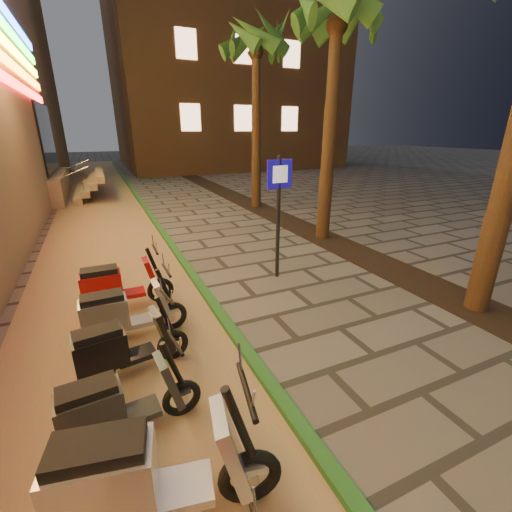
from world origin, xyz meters
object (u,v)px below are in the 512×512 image
pedestrian_sign (279,201)px  scooter_7 (119,348)px  scooter_9 (116,286)px  scooter_5 (142,476)px  scooter_8 (122,313)px  scooter_6 (115,406)px

pedestrian_sign → scooter_7: (-3.50, -2.16, -1.28)m
scooter_7 → scooter_9: size_ratio=0.94×
scooter_5 → scooter_8: scooter_5 is taller
scooter_5 → scooter_9: bearing=100.5°
pedestrian_sign → scooter_9: (-3.41, -0.16, -1.24)m
scooter_8 → scooter_6: bearing=-97.9°
scooter_9 → scooter_5: bearing=-90.5°
scooter_8 → pedestrian_sign: bearing=18.8°
pedestrian_sign → scooter_8: bearing=-163.8°
scooter_5 → scooter_7: scooter_5 is taller
scooter_7 → scooter_9: (0.09, 2.00, 0.03)m
scooter_9 → scooter_7: bearing=-92.5°
scooter_5 → scooter_7: (-0.04, 2.07, -0.11)m
pedestrian_sign → scooter_9: 3.63m
scooter_6 → scooter_9: scooter_9 is taller
pedestrian_sign → scooter_8: (-3.40, -1.26, -1.25)m
scooter_5 → scooter_6: size_ratio=1.25×
scooter_6 → scooter_8: bearing=78.2°
pedestrian_sign → scooter_5: bearing=-133.5°
scooter_5 → scooter_7: bearing=102.4°
scooter_6 → scooter_8: scooter_8 is taller
scooter_7 → scooter_8: (0.10, 0.90, 0.03)m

